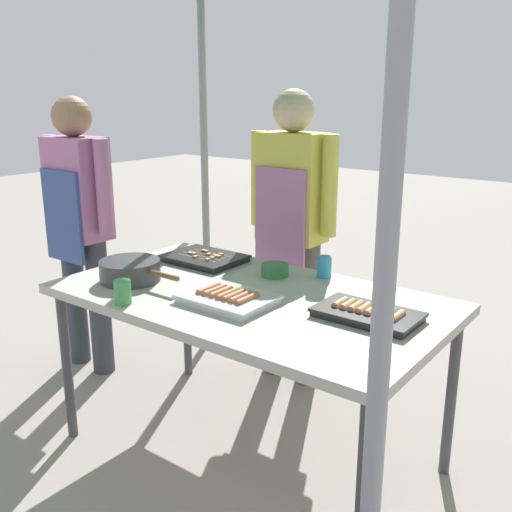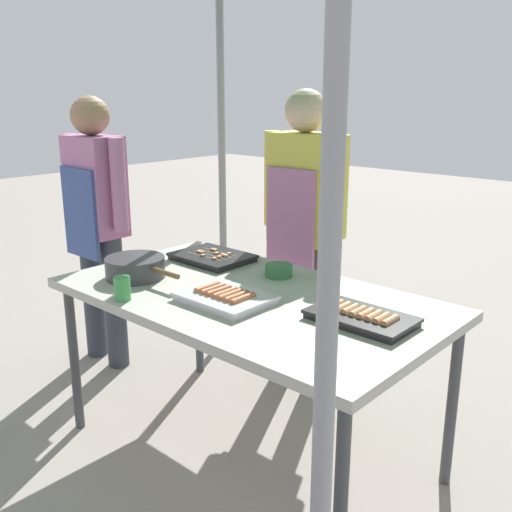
% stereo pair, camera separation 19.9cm
% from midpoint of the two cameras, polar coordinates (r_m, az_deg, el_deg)
% --- Properties ---
extents(ground_plane, '(18.00, 18.00, 0.00)m').
position_cam_midpoint_polar(ground_plane, '(2.75, 1.45, -18.62)').
color(ground_plane, gray).
extents(stall_table, '(1.60, 0.90, 0.75)m').
position_cam_midpoint_polar(stall_table, '(2.42, 1.57, -4.89)').
color(stall_table, '#B7B2A8').
rests_on(stall_table, ground).
extents(tray_grilled_sausages, '(0.38, 0.23, 0.05)m').
position_cam_midpoint_polar(tray_grilled_sausages, '(2.16, 12.88, -5.88)').
color(tray_grilled_sausages, black).
rests_on(tray_grilled_sausages, stall_table).
extents(tray_meat_skewers, '(0.37, 0.28, 0.04)m').
position_cam_midpoint_polar(tray_meat_skewers, '(2.86, -2.29, -0.13)').
color(tray_meat_skewers, black).
rests_on(tray_meat_skewers, stall_table).
extents(tray_pork_links, '(0.36, 0.26, 0.05)m').
position_cam_midpoint_polar(tray_pork_links, '(2.30, -0.61, -4.04)').
color(tray_pork_links, silver).
rests_on(tray_pork_links, stall_table).
extents(cooking_wok, '(0.42, 0.26, 0.09)m').
position_cam_midpoint_polar(cooking_wok, '(2.63, -9.58, -1.06)').
color(cooking_wok, '#38383A').
rests_on(cooking_wok, stall_table).
extents(condiment_bowl, '(0.13, 0.13, 0.05)m').
position_cam_midpoint_polar(condiment_bowl, '(2.62, 4.42, -1.44)').
color(condiment_bowl, '#33723F').
rests_on(condiment_bowl, stall_table).
extents(drink_cup_near_edge, '(0.07, 0.07, 0.10)m').
position_cam_midpoint_polar(drink_cup_near_edge, '(2.61, 9.24, -1.25)').
color(drink_cup_near_edge, '#338CBF').
rests_on(drink_cup_near_edge, stall_table).
extents(drink_cup_by_wok, '(0.07, 0.07, 0.10)m').
position_cam_midpoint_polar(drink_cup_by_wok, '(2.36, -10.58, -3.16)').
color(drink_cup_by_wok, '#3F994C').
rests_on(drink_cup_by_wok, stall_table).
extents(vendor_woman, '(0.52, 0.23, 1.57)m').
position_cam_midpoint_polar(vendor_woman, '(3.06, 6.48, 3.84)').
color(vendor_woman, '#595147').
rests_on(vendor_woman, ground).
extents(customer_nearby, '(0.52, 0.22, 1.53)m').
position_cam_midpoint_polar(customer_nearby, '(3.36, -13.66, 4.16)').
color(customer_nearby, '#333842').
rests_on(customer_nearby, ground).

